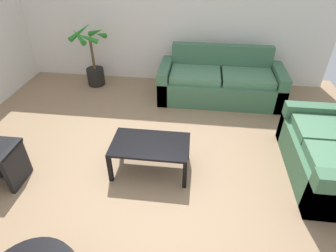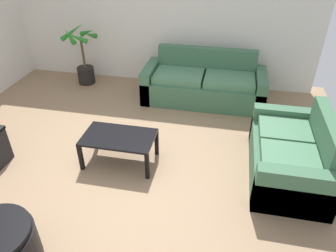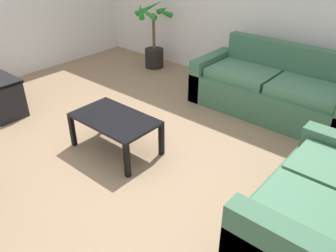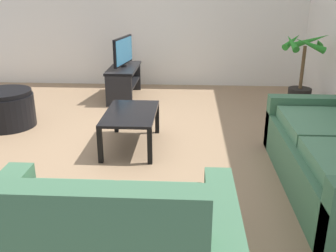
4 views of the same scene
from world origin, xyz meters
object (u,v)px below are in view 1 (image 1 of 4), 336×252
object	(u,v)px
couch_main	(220,83)
potted_palm	(93,62)
couch_loveseat	(332,156)
coffee_table	(150,147)

from	to	relation	value
couch_main	potted_palm	world-z (taller)	potted_palm
potted_palm	couch_loveseat	bearing A→B (deg)	-29.30
couch_loveseat	coffee_table	xyz separation A→B (m)	(-2.25, -0.19, 0.07)
couch_main	coffee_table	distance (m)	2.25
couch_main	couch_loveseat	world-z (taller)	same
coffee_table	potted_palm	size ratio (longest dim) A/B	0.83
coffee_table	potted_palm	distance (m)	2.78
couch_main	potted_palm	distance (m)	2.48
couch_main	potted_palm	xyz separation A→B (m)	(-2.46, 0.26, 0.17)
couch_loveseat	couch_main	bearing A→B (deg)	125.42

